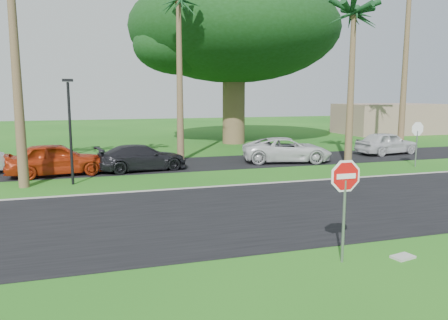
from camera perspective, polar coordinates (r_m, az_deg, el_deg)
name	(u,v)px	position (r m, az deg, el deg)	size (l,w,h in m)	color
ground	(273,228)	(13.41, 6.41, -8.76)	(120.00, 120.00, 0.00)	#1A5A16
road	(250,211)	(15.18, 3.40, -6.60)	(120.00, 8.00, 0.02)	black
parking_strip	(186,164)	(25.08, -4.98, -0.55)	(120.00, 5.00, 0.02)	black
curb	(217,186)	(18.92, -0.88, -3.47)	(120.00, 0.12, 0.06)	gray
stop_sign_near	(345,190)	(10.62, 15.52, -3.76)	(1.05, 0.07, 2.62)	gray
stop_sign_far	(417,135)	(26.22, 23.92, 3.02)	(1.05, 0.07, 2.62)	gray
palm_center	(178,3)	(26.74, -5.97, 19.73)	(5.00, 5.00, 10.50)	brown
palm_right_near	(354,17)	(26.25, 16.62, 17.48)	(5.00, 5.00, 9.50)	brown
canopy_tree	(234,30)	(35.86, 1.30, 16.56)	(16.50, 16.50, 13.12)	brown
streetlight_right	(70,125)	(20.29, -19.48, 4.34)	(0.45, 0.25, 4.64)	black
building_far	(389,119)	(47.73, 20.73, 5.07)	(10.00, 6.00, 3.00)	gray
car_red	(57,159)	(23.01, -21.02, 0.08)	(1.90, 4.73, 1.61)	#A3290D
car_dark	(142,158)	(23.26, -10.66, 0.27)	(1.90, 4.67, 1.36)	black
car_minivan	(287,150)	(25.96, 8.20, 1.29)	(2.39, 5.19, 1.44)	silver
car_pickup	(387,143)	(31.00, 20.48, 2.06)	(1.76, 4.38, 1.49)	silver
utility_slab	(403,257)	(11.83, 22.32, -11.63)	(0.55, 0.35, 0.06)	#9E9E96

